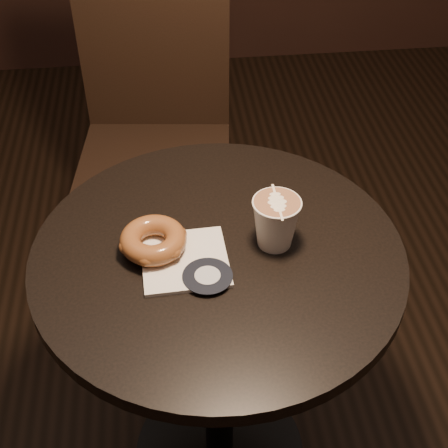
% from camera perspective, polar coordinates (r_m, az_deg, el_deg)
% --- Properties ---
extents(cafe_table, '(0.70, 0.70, 0.75)m').
position_cam_1_polar(cafe_table, '(1.31, -0.51, -8.63)').
color(cafe_table, black).
rests_on(cafe_table, ground).
extents(chair, '(0.48, 0.48, 1.09)m').
position_cam_1_polar(chair, '(1.85, -6.32, 10.45)').
color(chair, black).
rests_on(chair, ground).
extents(pastry_bag, '(0.16, 0.16, 0.01)m').
position_cam_1_polar(pastry_bag, '(1.14, -3.60, -3.32)').
color(pastry_bag, white).
rests_on(pastry_bag, cafe_table).
extents(doughnut, '(0.12, 0.12, 0.04)m').
position_cam_1_polar(doughnut, '(1.15, -6.49, -1.46)').
color(doughnut, brown).
rests_on(doughnut, pastry_bag).
extents(latte_cup, '(0.09, 0.09, 0.10)m').
position_cam_1_polar(latte_cup, '(1.15, 4.74, 0.10)').
color(latte_cup, white).
rests_on(latte_cup, cafe_table).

